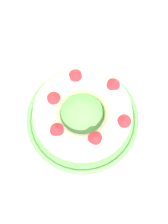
# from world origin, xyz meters

# --- Properties ---
(ground_plane) EXTENTS (8.00, 8.00, 0.00)m
(ground_plane) POSITION_xyz_m (0.00, 0.00, 0.00)
(ground_plane) COLOR #4C4742
(dining_table) EXTENTS (1.41, 1.09, 0.76)m
(dining_table) POSITION_xyz_m (0.00, 0.00, 0.68)
(dining_table) COLOR silver
(dining_table) RESTS_ON ground_plane
(serving_dish) EXTENTS (0.29, 0.29, 0.02)m
(serving_dish) POSITION_xyz_m (-0.01, 0.00, 0.77)
(serving_dish) COLOR #6BB760
(serving_dish) RESTS_ON dining_table
(bundt_cake) EXTENTS (0.25, 0.25, 0.09)m
(bundt_cake) POSITION_xyz_m (-0.01, 0.00, 0.82)
(bundt_cake) COLOR beige
(bundt_cake) RESTS_ON serving_dish
(fork) EXTENTS (0.02, 0.18, 0.01)m
(fork) POSITION_xyz_m (-0.23, 0.01, 0.77)
(fork) COLOR white
(fork) RESTS_ON dining_table
(serving_knife) EXTENTS (0.02, 0.21, 0.01)m
(serving_knife) POSITION_xyz_m (-0.26, -0.01, 0.77)
(serving_knife) COLOR white
(serving_knife) RESTS_ON dining_table
(cake_knife) EXTENTS (0.02, 0.16, 0.01)m
(cake_knife) POSITION_xyz_m (-0.20, -0.02, 0.77)
(cake_knife) COLOR white
(cake_knife) RESTS_ON dining_table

